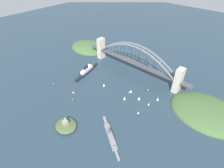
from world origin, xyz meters
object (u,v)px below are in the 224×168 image
object	(u,v)px
naval_cruiser	(110,136)
small_boat_4	(138,113)
seaplane_taxiing_near_bridge	(145,67)
small_boat_8	(73,93)
harbor_arch_bridge	(134,62)
small_boat_7	(131,91)
fort_island_mid_harbor	(66,125)
small_boat_2	(104,85)
small_boat_5	(158,99)
small_boat_1	(148,90)
small_boat_6	(73,100)
ocean_liner	(87,71)
small_boat_10	(149,104)
small_boat_0	(125,98)
small_boat_9	(54,84)
small_boat_3	(139,98)

from	to	relation	value
naval_cruiser	small_boat_4	size ratio (longest dim) A/B	10.24
seaplane_taxiing_near_bridge	small_boat_8	bearing A→B (deg)	73.19
harbor_arch_bridge	small_boat_7	size ratio (longest dim) A/B	35.98
fort_island_mid_harbor	small_boat_4	distance (m)	129.69
small_boat_2	small_boat_8	size ratio (longest dim) A/B	0.76
fort_island_mid_harbor	small_boat_5	world-z (taller)	fort_island_mid_harbor
small_boat_1	small_boat_6	bearing A→B (deg)	52.25
ocean_liner	small_boat_8	bearing A→B (deg)	117.24
naval_cruiser	small_boat_10	xyz separation A→B (m)	(-7.25, -102.10, 0.62)
harbor_arch_bridge	small_boat_0	bearing A→B (deg)	116.31
small_boat_2	small_boat_0	bearing A→B (deg)	176.46
small_boat_6	small_boat_9	world-z (taller)	small_boat_9
harbor_arch_bridge	ocean_liner	world-z (taller)	harbor_arch_bridge
harbor_arch_bridge	naval_cruiser	world-z (taller)	harbor_arch_bridge
fort_island_mid_harbor	ocean_liner	bearing A→B (deg)	-54.03
ocean_liner	small_boat_6	size ratio (longest dim) A/B	11.71
small_boat_6	small_boat_9	xyz separation A→B (m)	(71.73, -4.27, 0.17)
small_boat_2	small_boat_3	world-z (taller)	small_boat_2
fort_island_mid_harbor	small_boat_8	bearing A→B (deg)	-46.14
seaplane_taxiing_near_bridge	small_boat_6	world-z (taller)	seaplane_taxiing_near_bridge
naval_cruiser	small_boat_5	xyz separation A→B (m)	(-13.47, -125.47, 1.57)
seaplane_taxiing_near_bridge	small_boat_4	bearing A→B (deg)	119.05
seaplane_taxiing_near_bridge	small_boat_1	bearing A→B (deg)	127.47
small_boat_10	small_boat_9	bearing A→B (deg)	23.36
small_boat_0	small_boat_3	distance (m)	28.78
small_boat_6	small_boat_9	distance (m)	71.86
small_boat_0	small_boat_4	xyz separation A→B (m)	(-42.42, 12.84, -1.46)
fort_island_mid_harbor	small_boat_7	xyz separation A→B (m)	(-27.70, -145.85, -0.31)
small_boat_3	small_boat_10	distance (m)	22.94
small_boat_1	small_boat_4	xyz separation A→B (m)	(-22.86, 69.39, 2.60)
small_boat_2	ocean_liner	bearing A→B (deg)	-9.99
small_boat_5	small_boat_10	distance (m)	24.21
ocean_liner	small_boat_9	world-z (taller)	ocean_liner
small_boat_2	small_boat_7	distance (m)	60.72
small_boat_7	ocean_liner	bearing A→B (deg)	5.04
small_boat_0	small_boat_8	distance (m)	108.67
naval_cruiser	small_boat_7	size ratio (longest dim) A/B	9.55
small_boat_9	small_boat_10	size ratio (longest dim) A/B	1.01
seaplane_taxiing_near_bridge	small_boat_3	distance (m)	126.45
naval_cruiser	small_boat_0	bearing A→B (deg)	-65.94
small_boat_1	small_boat_2	xyz separation A→B (m)	(80.29, 52.79, 3.78)
small_boat_1	small_boat_4	world-z (taller)	small_boat_4
harbor_arch_bridge	small_boat_10	world-z (taller)	harbor_arch_bridge
small_boat_0	small_boat_1	size ratio (longest dim) A/B	1.03
harbor_arch_bridge	small_boat_8	distance (m)	159.30
seaplane_taxiing_near_bridge	small_boat_2	size ratio (longest dim) A/B	1.15
naval_cruiser	fort_island_mid_harbor	distance (m)	78.09
small_boat_5	small_boat_8	world-z (taller)	small_boat_5
harbor_arch_bridge	fort_island_mid_harbor	distance (m)	215.27
harbor_arch_bridge	small_boat_0	xyz separation A→B (m)	(-46.71, 94.49, -24.47)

